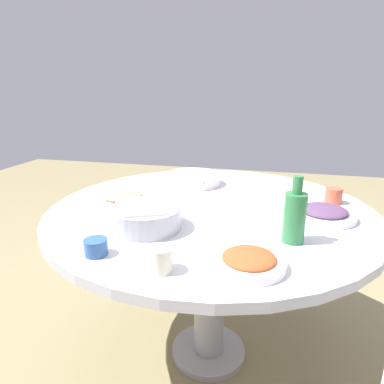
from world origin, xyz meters
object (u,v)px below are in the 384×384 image
Objects in this scene: round_dining_table at (210,231)px; tea_cup_side at (96,247)px; rice_bowl at (145,217)px; dish_shrimp at (123,198)px; tea_cup_near at (160,259)px; dish_eggplant at (324,213)px; soup_bowl at (193,179)px; green_bottle at (295,216)px; dish_stirfry at (249,261)px; tea_cup_far at (334,195)px.

round_dining_table is 0.60m from tea_cup_side.
rice_bowl reaches higher than dish_shrimp.
tea_cup_near is 0.99× the size of tea_cup_side.
dish_shrimp is at bearing -0.44° from dish_eggplant.
green_bottle reaches higher than soup_bowl.
dish_eggplant is at bearing -119.47° from dish_stirfry.
tea_cup_far is (-0.52, -0.18, 0.15)m from round_dining_table.
tea_cup_near is (0.37, 0.29, -0.06)m from green_bottle.
dish_shrimp is at bearing -51.69° from rice_bowl.
soup_bowl is at bearing -92.98° from rice_bowl.
dish_eggplant is at bearing 176.58° from round_dining_table.
soup_bowl is (-0.03, -0.62, -0.02)m from rice_bowl.
dish_eggplant is (-0.26, -0.46, 0.00)m from dish_stirfry.
tea_cup_far is at bearing -115.88° from dish_stirfry.
dish_eggplant reaches higher than dish_stirfry.
round_dining_table is 0.57m from tea_cup_far.
green_bottle is at bearing -122.11° from dish_stirfry.
green_bottle is (-0.52, -0.01, 0.05)m from rice_bowl.
dish_eggplant is at bearing -145.80° from tea_cup_side.
round_dining_table is 19.39× the size of tea_cup_near.
tea_cup_side is at bearing 22.03° from green_bottle.
rice_bowl reaches higher than dish_stirfry.
round_dining_table is 6.11× the size of green_bottle.
tea_cup_far is 1.02× the size of tea_cup_side.
rice_bowl is at bearing 21.72° from dish_eggplant.
soup_bowl is at bearing -82.56° from tea_cup_near.
dish_eggplant is at bearing -117.19° from green_bottle.
tea_cup_far is at bearing -112.83° from green_bottle.
tea_cup_near is at bearing 52.84° from tea_cup_far.
rice_bowl is 0.44m from dish_stirfry.
dish_eggplant is 1.08× the size of green_bottle.
dish_stirfry is at bearing 113.72° from soup_bowl.
round_dining_table is at bearing -123.65° from rice_bowl.
tea_cup_near reaches higher than dish_stirfry.
dish_stirfry is 2.93× the size of tea_cup_side.
rice_bowl is at bearing 128.31° from dish_shrimp.
green_bottle is at bearing 139.88° from round_dining_table.
rice_bowl is 1.15× the size of green_bottle.
rice_bowl reaches higher than dish_eggplant.
tea_cup_near is 0.97× the size of tea_cup_far.
green_bottle is 0.50m from tea_cup_far.
soup_bowl is 3.98× the size of tea_cup_side.
tea_cup_near is (-0.15, 0.28, -0.01)m from rice_bowl.
tea_cup_near reaches higher than round_dining_table.
green_bottle is 3.17× the size of tea_cup_near.
green_bottle reaches higher than tea_cup_far.
dish_shrimp reaches higher than round_dining_table.
tea_cup_near is at bearing 18.34° from dish_stirfry.
tea_cup_near is (0.24, 0.08, 0.02)m from dish_stirfry.
tea_cup_far is (-0.06, -0.21, 0.01)m from dish_eggplant.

